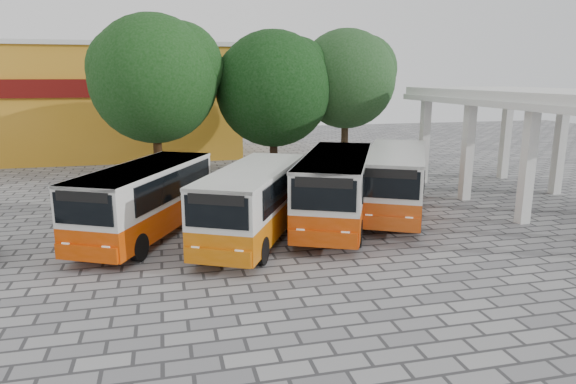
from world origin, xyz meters
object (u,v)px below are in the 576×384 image
object	(u,v)px
bus_far_left	(145,197)
bus_centre_left	(254,199)
bus_far_right	(395,178)
bus_centre_right	(336,185)

from	to	relation	value
bus_far_left	bus_centre_left	world-z (taller)	bus_far_left
bus_far_left	bus_far_right	size ratio (longest dim) A/B	0.96
bus_centre_right	bus_centre_left	bearing A→B (deg)	-138.02
bus_centre_left	bus_far_right	world-z (taller)	bus_far_right
bus_far_left	bus_centre_right	bearing A→B (deg)	25.40
bus_far_left	bus_far_right	world-z (taller)	bus_far_right
bus_far_left	bus_far_right	bearing A→B (deg)	31.59
bus_centre_left	bus_centre_right	world-z (taller)	bus_centre_right
bus_centre_left	bus_far_right	bearing A→B (deg)	45.07
bus_centre_left	bus_centre_right	distance (m)	3.75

